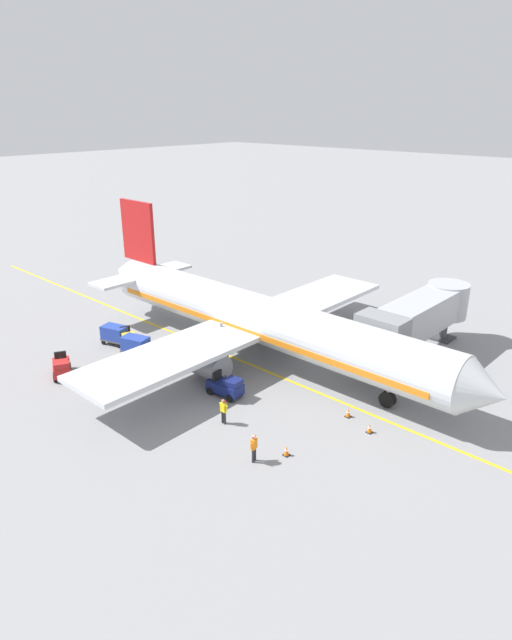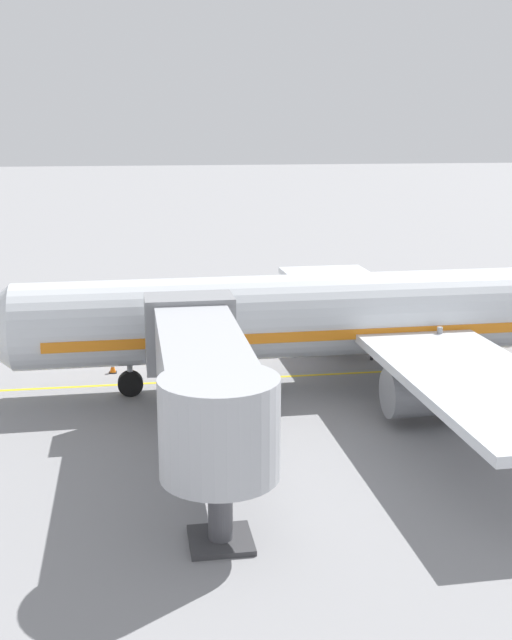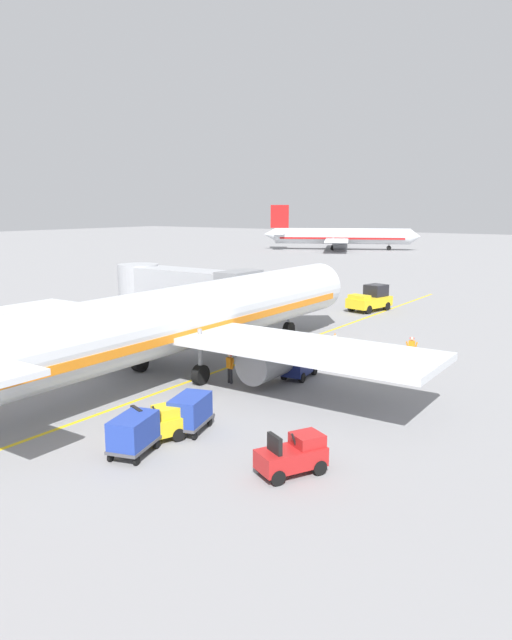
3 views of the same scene
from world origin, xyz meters
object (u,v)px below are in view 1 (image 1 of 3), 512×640
parked_airliner (258,319)px  ground_crew_marshaller (220,357)px  safety_cone_nose_right (287,451)px  safety_cone_wing_tip (370,428)px  jet_bridge (419,316)px  baggage_tug_trailing (128,340)px  baggage_tug_spare (226,386)px  ground_crew_loader (224,410)px  safety_cone_nose_left (348,413)px  ground_crew_wing_walker (254,447)px  baggage_cart_second_in_train (115,333)px  baggage_cart_front (135,344)px  baggage_tug_lead (62,367)px

parked_airliner → ground_crew_marshaller: size_ratio=22.03×
safety_cone_nose_right → safety_cone_wing_tip: size_ratio=1.00×
jet_bridge → safety_cone_nose_right: bearing=3.6°
jet_bridge → baggage_tug_trailing: (14.37, -18.01, -2.74)m
baggage_tug_spare → ground_crew_loader: size_ratio=1.55×
baggage_tug_trailing → safety_cone_nose_left: 19.56m
ground_crew_wing_walker → ground_crew_marshaller: (-6.71, -9.73, 0.00)m
ground_crew_wing_walker → ground_crew_marshaller: size_ratio=1.00×
ground_crew_wing_walker → safety_cone_nose_right: 2.04m
baggage_tug_trailing → baggage_cart_second_in_train: (0.28, -1.44, 0.24)m
safety_cone_nose_left → safety_cone_nose_right: size_ratio=1.00×
ground_crew_loader → safety_cone_nose_left: bearing=138.5°
baggage_tug_trailing → baggage_cart_front: (0.46, 1.70, 0.24)m
baggage_tug_lead → ground_crew_loader: size_ratio=1.64×
baggage_tug_lead → baggage_cart_second_in_train: bearing=-160.4°
baggage_tug_spare → safety_cone_wing_tip: 10.04m
ground_crew_loader → safety_cone_nose_right: size_ratio=2.86×
baggage_cart_front → safety_cone_nose_left: size_ratio=5.04×
jet_bridge → baggage_cart_front: jet_bridge is taller
parked_airliner → baggage_cart_front: size_ratio=12.52×
ground_crew_loader → safety_cone_nose_left: 7.96m
jet_bridge → ground_crew_marshaller: bearing=-39.0°
jet_bridge → baggage_cart_second_in_train: 24.48m
safety_cone_nose_left → baggage_cart_second_in_train: bearing=-80.3°
baggage_tug_spare → ground_crew_marshaller: (-2.57, -3.24, 0.24)m
ground_crew_wing_walker → baggage_cart_front: bearing=-103.0°
safety_cone_nose_left → ground_crew_marshaller: bearing=-85.7°
baggage_tug_lead → ground_crew_loader: (-3.58, 13.34, 0.24)m
baggage_cart_second_in_train → safety_cone_nose_left: size_ratio=5.04×
baggage_cart_second_in_train → baggage_tug_spare: bearing=90.8°
baggage_tug_spare → parked_airliner: bearing=-156.4°
baggage_tug_spare → ground_crew_loader: ground_crew_loader is taller
baggage_tug_trailing → baggage_cart_front: 1.78m
ground_crew_wing_walker → safety_cone_wing_tip: 7.61m
baggage_tug_lead → ground_crew_marshaller: 11.62m
baggage_cart_front → baggage_tug_spare: bearing=92.0°
baggage_cart_front → safety_cone_nose_right: size_ratio=5.04×
jet_bridge → safety_cone_nose_left: 11.61m
safety_cone_nose_left → jet_bridge: bearing=-173.5°
ground_crew_marshaller → safety_cone_wing_tip: (-0.18, 12.89, -0.66)m
jet_bridge → safety_cone_nose_right: size_ratio=22.19×
baggage_cart_front → baggage_cart_second_in_train: 3.15m
ground_crew_loader → safety_cone_wing_tip: bearing=126.3°
ground_crew_marshaller → safety_cone_nose_left: ground_crew_marshaller is taller
ground_crew_wing_walker → parked_airliner: bearing=-138.2°
ground_crew_loader → baggage_cart_second_in_train: bearing=-98.8°
parked_airliner → baggage_cart_front: (6.42, -7.26, -2.24)m
baggage_cart_second_in_train → safety_cone_nose_right: bearing=83.6°
baggage_tug_trailing → ground_crew_marshaller: (-2.46, 8.37, 0.24)m
parked_airliner → ground_crew_wing_walker: (10.21, 9.14, -2.23)m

